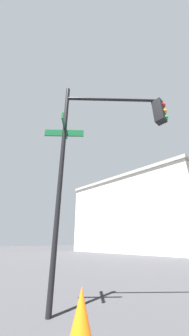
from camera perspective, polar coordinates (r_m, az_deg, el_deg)
The scene contains 3 objects.
traffic_signal_near at distance 4.94m, azimuth 5.20°, elevation 11.39°, with size 2.55×2.72×5.87m.
building_stucco at distance 30.38m, azimuth 20.31°, elevation -15.75°, with size 17.66×20.27×9.50m.
traffic_cone at distance 3.24m, azimuth -4.53°, elevation -41.07°, with size 0.36×0.36×0.69m, color orange.
Camera 1 is at (-3.65, -9.23, 1.32)m, focal length 17.96 mm.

